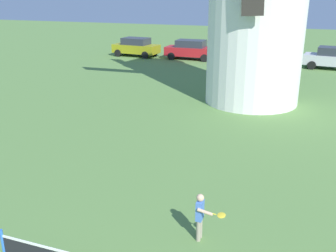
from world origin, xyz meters
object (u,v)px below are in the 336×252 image
Objects in this scene: player_far at (201,214)px; parked_car_silver at (335,58)px; parked_car_mustard at (136,47)px; parked_car_green at (264,53)px; parked_car_red at (191,49)px.

player_far is 0.26× the size of parked_car_silver.
parked_car_mustard is 10.78m from parked_car_green.
parked_car_silver is at bearing -1.70° from parked_car_mustard.
parked_car_red reaches higher than player_far.
player_far is at bearing -72.49° from parked_car_red.
parked_car_red is at bearing 107.51° from player_far.
parked_car_green is at bearing -1.17° from parked_car_red.
player_far is 0.28× the size of parked_car_green.
parked_car_red is at bearing 176.96° from parked_car_silver.
player_far is at bearing -98.97° from parked_car_silver.
parked_car_mustard and parked_car_green have the same top height.
parked_car_silver is (5.04, -0.46, 0.00)m from parked_car_green.
parked_car_red is 1.03× the size of parked_car_green.
parked_car_red and parked_car_silver have the same top height.
parked_car_silver is at bearing -5.22° from parked_car_green.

